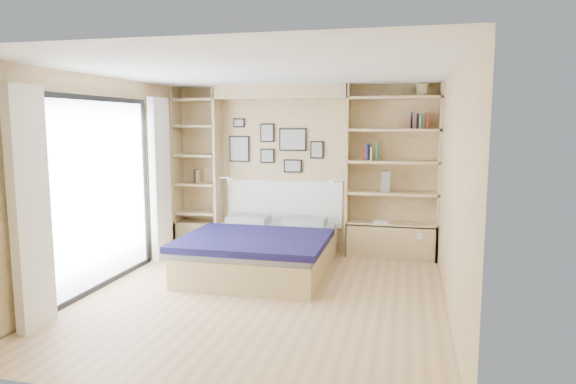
# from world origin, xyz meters

# --- Properties ---
(ground) EXTENTS (4.50, 4.50, 0.00)m
(ground) POSITION_xyz_m (0.00, 0.00, 0.00)
(ground) COLOR #D7B17E
(ground) RESTS_ON ground
(room_shell) EXTENTS (4.50, 4.50, 4.50)m
(room_shell) POSITION_xyz_m (-0.39, 1.52, 1.08)
(room_shell) COLOR #D6B980
(room_shell) RESTS_ON ground
(bed) EXTENTS (1.81, 2.34, 1.07)m
(bed) POSITION_xyz_m (-0.29, 1.03, 0.28)
(bed) COLOR tan
(bed) RESTS_ON ground
(photo_gallery) EXTENTS (1.48, 0.02, 0.82)m
(photo_gallery) POSITION_xyz_m (-0.45, 2.22, 1.60)
(photo_gallery) COLOR black
(photo_gallery) RESTS_ON ground
(reading_lamps) EXTENTS (1.92, 0.12, 0.15)m
(reading_lamps) POSITION_xyz_m (-0.30, 2.00, 1.10)
(reading_lamps) COLOR silver
(reading_lamps) RESTS_ON ground
(shelf_decor) EXTENTS (3.48, 0.23, 2.03)m
(shelf_decor) POSITION_xyz_m (1.17, 2.07, 1.71)
(shelf_decor) COLOR #A51E1E
(shelf_decor) RESTS_ON ground
(deck_chair) EXTENTS (0.58, 0.76, 0.68)m
(deck_chair) POSITION_xyz_m (-3.52, 0.92, 0.32)
(deck_chair) COLOR tan
(deck_chair) RESTS_ON ground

